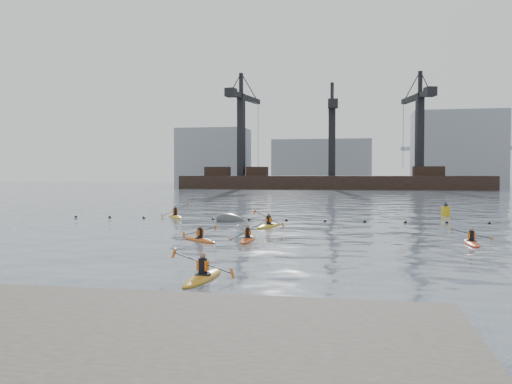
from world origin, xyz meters
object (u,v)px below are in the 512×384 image
kayaker_2 (200,239)px  mooring_buoy (231,221)px  kayaker_4 (471,242)px  kayaker_0 (248,239)px  kayaker_1 (203,277)px  kayaker_3 (269,225)px  nav_buoy (446,211)px  kayaker_5 (175,216)px

kayaker_2 → mooring_buoy: size_ratio=1.14×
kayaker_4 → kayaker_0: bearing=4.9°
kayaker_0 → kayaker_2: kayaker_0 is taller
mooring_buoy → kayaker_2: bearing=-84.5°
kayaker_1 → mooring_buoy: size_ratio=1.45×
kayaker_3 → nav_buoy: bearing=58.8°
kayaker_3 → nav_buoy: nav_buoy is taller
kayaker_4 → kayaker_3: bearing=-29.3°
kayaker_0 → kayaker_1: kayaker_0 is taller
kayaker_5 → nav_buoy: kayaker_5 is taller
kayaker_4 → kayaker_5: 24.99m
kayaker_2 → kayaker_0: bearing=-32.9°
kayaker_0 → kayaker_5: size_ratio=0.93×
kayaker_5 → kayaker_0: bearing=-89.6°
kayaker_2 → kayaker_5: 16.28m
kayaker_1 → kayaker_5: kayaker_5 is taller
kayaker_2 → nav_buoy: bearing=5.9°
kayaker_0 → mooring_buoy: size_ratio=1.34×
kayaker_2 → kayaker_3: 8.79m
kayaker_2 → kayaker_3: kayaker_3 is taller
kayaker_2 → nav_buoy: nav_buoy is taller
kayaker_3 → kayaker_4: (12.01, -7.03, -0.01)m
kayaker_1 → kayaker_2: 10.87m
kayaker_3 → kayaker_5: size_ratio=1.03×
kayaker_1 → mooring_buoy: (-4.39, 22.39, -0.10)m
kayaker_0 → mooring_buoy: kayaker_0 is taller
kayaker_1 → kayaker_2: kayaker_1 is taller
kayaker_3 → kayaker_0: bearing=-72.7°
kayaker_0 → kayaker_5: 16.95m
kayaker_1 → nav_buoy: 33.78m
kayaker_5 → mooring_buoy: kayaker_5 is taller
kayaker_1 → kayaker_4: bearing=50.6°
kayaker_1 → nav_buoy: nav_buoy is taller
kayaker_1 → kayaker_0: bearing=97.6°
nav_buoy → kayaker_5: bearing=-165.1°
kayaker_1 → mooring_buoy: bearing=105.2°
kayaker_2 → kayaker_5: size_ratio=0.80×
kayaker_0 → nav_buoy: nav_buoy is taller
kayaker_0 → kayaker_4: bearing=1.9°
kayaker_0 → kayaker_3: (-0.14, 7.83, 0.01)m
kayaker_5 → nav_buoy: 23.46m
kayaker_3 → mooring_buoy: 5.04m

